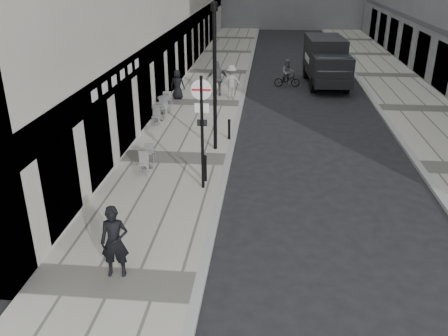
{
  "coord_description": "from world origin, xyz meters",
  "views": [
    {
      "loc": [
        1.42,
        -5.99,
        6.95
      ],
      "look_at": [
        0.21,
        6.61,
        1.4
      ],
      "focal_mm": 38.0,
      "sensor_mm": 36.0,
      "label": 1
    }
  ],
  "objects_px": {
    "sign_post": "(202,118)",
    "cyclist": "(287,76)",
    "walking_man": "(115,242)",
    "panel_van": "(326,59)",
    "lamppost": "(215,72)"
  },
  "relations": [
    {
      "from": "lamppost",
      "to": "panel_van",
      "type": "xyz_separation_m",
      "value": [
        5.39,
        11.77,
        -1.65
      ]
    },
    {
      "from": "walking_man",
      "to": "sign_post",
      "type": "bearing_deg",
      "value": 67.36
    },
    {
      "from": "cyclist",
      "to": "sign_post",
      "type": "bearing_deg",
      "value": -102.65
    },
    {
      "from": "walking_man",
      "to": "panel_van",
      "type": "bearing_deg",
      "value": 64.66
    },
    {
      "from": "walking_man",
      "to": "panel_van",
      "type": "height_order",
      "value": "panel_van"
    },
    {
      "from": "lamppost",
      "to": "sign_post",
      "type": "bearing_deg",
      "value": -90.0
    },
    {
      "from": "lamppost",
      "to": "cyclist",
      "type": "xyz_separation_m",
      "value": [
        3.09,
        10.87,
        -2.55
      ]
    },
    {
      "from": "panel_van",
      "to": "sign_post",
      "type": "bearing_deg",
      "value": -112.62
    },
    {
      "from": "walking_man",
      "to": "sign_post",
      "type": "distance_m",
      "value": 5.25
    },
    {
      "from": "sign_post",
      "to": "cyclist",
      "type": "height_order",
      "value": "sign_post"
    },
    {
      "from": "panel_van",
      "to": "cyclist",
      "type": "height_order",
      "value": "panel_van"
    },
    {
      "from": "sign_post",
      "to": "lamppost",
      "type": "distance_m",
      "value": 3.6
    },
    {
      "from": "sign_post",
      "to": "panel_van",
      "type": "bearing_deg",
      "value": 69.88
    },
    {
      "from": "lamppost",
      "to": "cyclist",
      "type": "distance_m",
      "value": 11.58
    },
    {
      "from": "sign_post",
      "to": "cyclist",
      "type": "xyz_separation_m",
      "value": [
        3.09,
        14.41,
        -1.85
      ]
    }
  ]
}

